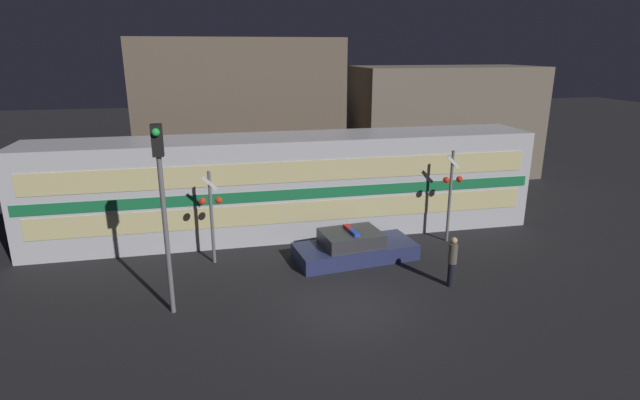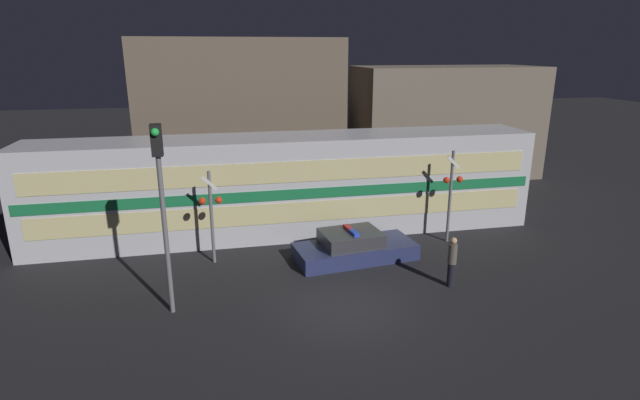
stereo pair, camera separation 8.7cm
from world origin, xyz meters
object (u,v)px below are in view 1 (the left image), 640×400
(pedestrian, at_px, (452,261))
(train, at_px, (289,185))
(crossing_signal_near, at_px, (451,190))
(traffic_light_corner, at_px, (162,193))
(police_car, at_px, (354,248))

(pedestrian, bearing_deg, train, 125.52)
(crossing_signal_near, bearing_deg, traffic_light_corner, -161.37)
(pedestrian, bearing_deg, police_car, 131.44)
(pedestrian, relative_size, crossing_signal_near, 0.46)
(train, bearing_deg, pedestrian, -54.48)
(train, bearing_deg, crossing_signal_near, -21.99)
(police_car, relative_size, crossing_signal_near, 1.24)
(police_car, xyz_separation_m, crossing_signal_near, (4.34, 0.91, 1.81))
(pedestrian, xyz_separation_m, traffic_light_corner, (-9.15, 0.17, 2.91))
(train, bearing_deg, traffic_light_corner, -126.37)
(crossing_signal_near, xyz_separation_m, traffic_light_corner, (-10.90, -3.67, 1.56))
(police_car, distance_m, traffic_light_corner, 7.87)
(train, height_order, police_car, train)
(train, relative_size, crossing_signal_near, 5.51)
(pedestrian, relative_size, traffic_light_corner, 0.31)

